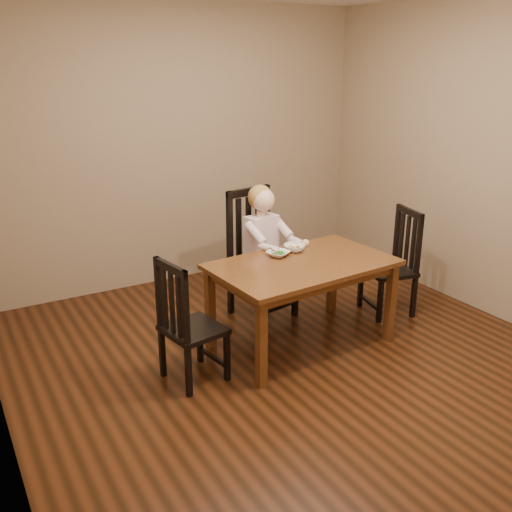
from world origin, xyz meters
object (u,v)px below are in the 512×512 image
chair_left (188,325)px  toddler (263,240)px  dining_table (303,272)px  chair_right (394,264)px  bowl_peas (278,254)px  chair_child (259,256)px  bowl_veg (294,248)px

chair_left → toddler: toddler is taller
dining_table → chair_left: (-1.00, -0.06, -0.18)m
chair_right → bowl_peas: chair_right is taller
dining_table → chair_left: 1.02m
dining_table → chair_child: (0.01, 0.69, -0.08)m
chair_right → bowl_veg: (-0.96, 0.15, 0.27)m
chair_left → bowl_peas: size_ratio=5.28×
toddler → bowl_peas: bearing=65.8°
bowl_peas → bowl_veg: 0.19m
bowl_peas → bowl_veg: bowl_veg is taller
dining_table → bowl_veg: bearing=70.0°
bowl_veg → chair_right: bearing=-8.9°
bowl_veg → chair_left: bearing=-163.7°
dining_table → chair_right: (1.05, 0.10, -0.16)m
chair_left → chair_right: size_ratio=0.97×
dining_table → bowl_peas: bowl_peas is taller
dining_table → chair_right: 1.07m
chair_child → chair_right: bearing=141.4°
chair_left → toddler: size_ratio=1.45×
toddler → dining_table: bearing=78.7°
chair_left → bowl_veg: 1.18m
chair_left → toddler: (1.02, 0.69, 0.26)m
dining_table → toddler: toddler is taller
bowl_veg → bowl_peas: bearing=-167.5°
chair_child → bowl_peas: 0.51m
chair_right → chair_left: bearing=107.0°
dining_table → chair_child: bearing=89.2°
chair_child → toddler: size_ratio=1.77×
dining_table → bowl_veg: bowl_veg is taller
chair_child → toddler: (0.01, -0.06, 0.16)m
toddler → bowl_peas: (-0.11, -0.41, 0.01)m
dining_table → toddler: 0.64m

